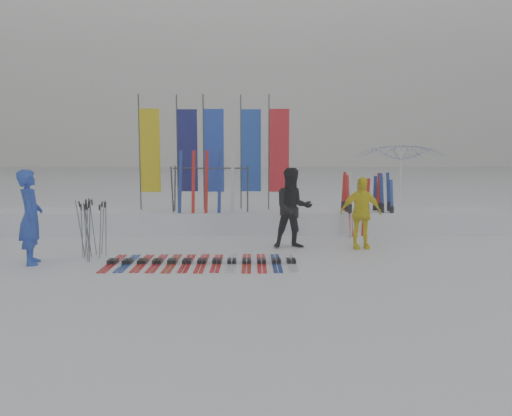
{
  "coord_description": "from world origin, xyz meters",
  "views": [
    {
      "loc": [
        0.09,
        -9.24,
        2.25
      ],
      "look_at": [
        0.2,
        1.6,
        1.0
      ],
      "focal_mm": 35.0,
      "sensor_mm": 36.0,
      "label": 1
    }
  ],
  "objects_px": {
    "person_black": "(293,208)",
    "ski_rack": "(211,183)",
    "ski_row": "(203,262)",
    "tent_canopy": "(400,183)",
    "person_yellow": "(361,213)",
    "person_blue": "(31,217)"
  },
  "relations": [
    {
      "from": "person_black",
      "to": "ski_rack",
      "type": "height_order",
      "value": "person_black"
    },
    {
      "from": "person_black",
      "to": "ski_rack",
      "type": "bearing_deg",
      "value": 128.23
    },
    {
      "from": "ski_row",
      "to": "ski_rack",
      "type": "xyz_separation_m",
      "value": [
        -0.12,
        3.63,
        1.35
      ]
    },
    {
      "from": "person_black",
      "to": "tent_canopy",
      "type": "xyz_separation_m",
      "value": [
        3.56,
        3.63,
        0.35
      ]
    },
    {
      "from": "person_yellow",
      "to": "tent_canopy",
      "type": "height_order",
      "value": "tent_canopy"
    },
    {
      "from": "tent_canopy",
      "to": "ski_row",
      "type": "distance_m",
      "value": 7.69
    },
    {
      "from": "ski_rack",
      "to": "ski_row",
      "type": "bearing_deg",
      "value": -88.05
    },
    {
      "from": "person_blue",
      "to": "person_yellow",
      "type": "distance_m",
      "value": 7.06
    },
    {
      "from": "person_blue",
      "to": "person_black",
      "type": "relative_size",
      "value": 1.01
    },
    {
      "from": "person_black",
      "to": "person_yellow",
      "type": "height_order",
      "value": "person_black"
    },
    {
      "from": "tent_canopy",
      "to": "ski_rack",
      "type": "xyz_separation_m",
      "value": [
        -5.61,
        -1.61,
        0.11
      ]
    },
    {
      "from": "person_black",
      "to": "ski_row",
      "type": "height_order",
      "value": "person_black"
    },
    {
      "from": "ski_row",
      "to": "ski_rack",
      "type": "height_order",
      "value": "ski_rack"
    },
    {
      "from": "tent_canopy",
      "to": "ski_row",
      "type": "xyz_separation_m",
      "value": [
        -5.49,
        -5.24,
        -1.24
      ]
    },
    {
      "from": "tent_canopy",
      "to": "person_yellow",
      "type": "bearing_deg",
      "value": -118.37
    },
    {
      "from": "person_yellow",
      "to": "ski_rack",
      "type": "relative_size",
      "value": 0.81
    },
    {
      "from": "tent_canopy",
      "to": "ski_rack",
      "type": "relative_size",
      "value": 1.39
    },
    {
      "from": "person_blue",
      "to": "tent_canopy",
      "type": "bearing_deg",
      "value": -77.53
    },
    {
      "from": "tent_canopy",
      "to": "ski_row",
      "type": "relative_size",
      "value": 0.76
    },
    {
      "from": "person_black",
      "to": "person_yellow",
      "type": "relative_size",
      "value": 1.12
    },
    {
      "from": "person_blue",
      "to": "person_yellow",
      "type": "height_order",
      "value": "person_blue"
    },
    {
      "from": "person_black",
      "to": "tent_canopy",
      "type": "height_order",
      "value": "tent_canopy"
    }
  ]
}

